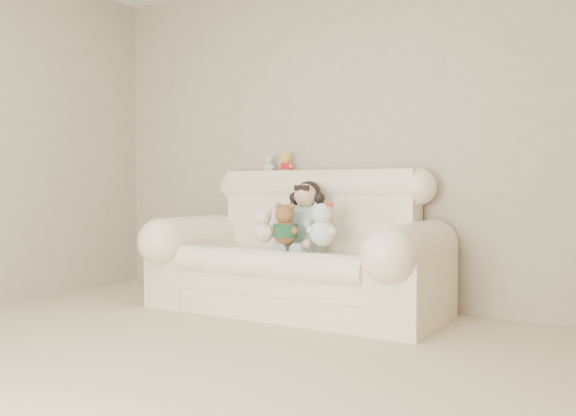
# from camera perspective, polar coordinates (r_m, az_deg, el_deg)

# --- Properties ---
(floor) EXTENTS (5.00, 5.00, 0.00)m
(floor) POSITION_cam_1_polar(r_m,az_deg,el_deg) (2.79, -17.47, -16.84)
(floor) COLOR tan
(floor) RESTS_ON ground
(wall_back) EXTENTS (4.50, 0.00, 4.50)m
(wall_back) POSITION_cam_1_polar(r_m,az_deg,el_deg) (4.71, 5.82, 6.88)
(wall_back) COLOR #B2AA8E
(wall_back) RESTS_ON ground
(sofa) EXTENTS (2.10, 0.95, 1.03)m
(sofa) POSITION_cam_1_polar(r_m,az_deg,el_deg) (4.35, 0.67, -3.05)
(sofa) COLOR #F3DFC4
(sofa) RESTS_ON floor
(seated_child) EXTENTS (0.37, 0.43, 0.53)m
(seated_child) POSITION_cam_1_polar(r_m,az_deg,el_deg) (4.39, 1.72, -0.77)
(seated_child) COLOR #29785F
(seated_child) RESTS_ON sofa
(brown_teddy) EXTENTS (0.24, 0.20, 0.34)m
(brown_teddy) POSITION_cam_1_polar(r_m,az_deg,el_deg) (4.19, -0.25, -1.14)
(brown_teddy) COLOR brown
(brown_teddy) RESTS_ON sofa
(white_cat) EXTENTS (0.28, 0.25, 0.35)m
(white_cat) POSITION_cam_1_polar(r_m,az_deg,el_deg) (4.11, 3.25, -1.11)
(white_cat) COLOR silver
(white_cat) RESTS_ON sofa
(cream_teddy) EXTENTS (0.23, 0.20, 0.29)m
(cream_teddy) POSITION_cam_1_polar(r_m,az_deg,el_deg) (4.33, -2.30, -1.35)
(cream_teddy) COLOR white
(cream_teddy) RESTS_ON sofa
(yellow_mini_bear) EXTENTS (0.12, 0.10, 0.18)m
(yellow_mini_bear) POSITION_cam_1_polar(r_m,az_deg,el_deg) (4.83, -0.16, 4.41)
(yellow_mini_bear) COLOR gold
(yellow_mini_bear) RESTS_ON sofa
(grey_mini_plush) EXTENTS (0.13, 0.11, 0.17)m
(grey_mini_plush) POSITION_cam_1_polar(r_m,az_deg,el_deg) (4.90, -1.79, 4.28)
(grey_mini_plush) COLOR silver
(grey_mini_plush) RESTS_ON sofa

